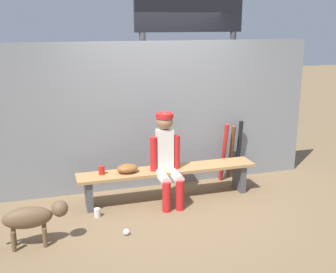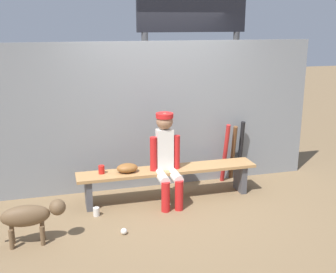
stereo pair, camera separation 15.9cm
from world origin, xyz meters
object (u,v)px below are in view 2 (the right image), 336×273
(player_seated, at_px, (167,156))
(bat_aluminum_red, at_px, (225,153))
(bat_wood_dark, at_px, (233,153))
(baseball, at_px, (124,231))
(baseball_glove, at_px, (127,168))
(cup_on_bench, at_px, (102,170))
(dugout_bench, at_px, (168,175))
(bat_aluminum_black, at_px, (241,150))
(scoreboard, at_px, (196,32))
(dog, at_px, (31,216))
(cup_on_ground, at_px, (96,212))

(player_seated, relative_size, bat_aluminum_red, 1.31)
(bat_wood_dark, height_order, baseball, bat_wood_dark)
(baseball_glove, height_order, cup_on_bench, baseball_glove)
(dugout_bench, relative_size, bat_aluminum_red, 2.66)
(bat_wood_dark, xyz_separation_m, bat_aluminum_black, (0.13, 0.02, 0.02))
(bat_wood_dark, xyz_separation_m, cup_on_bench, (-2.04, -0.39, 0.06))
(bat_wood_dark, bearing_deg, player_seated, -155.79)
(baseball_glove, distance_m, bat_aluminum_red, 1.59)
(bat_aluminum_red, bearing_deg, scoreboard, 101.75)
(baseball_glove, bearing_deg, dugout_bench, 0.00)
(baseball_glove, xyz_separation_m, bat_wood_dark, (1.70, 0.43, -0.06))
(bat_aluminum_black, bearing_deg, bat_aluminum_red, -163.50)
(baseball, distance_m, dog, 1.04)
(bat_aluminum_red, distance_m, scoreboard, 1.96)
(bat_wood_dark, relative_size, bat_aluminum_black, 0.96)
(bat_aluminum_black, relative_size, dog, 1.09)
(bat_wood_dark, xyz_separation_m, dog, (-2.90, -1.21, -0.10))
(scoreboard, bearing_deg, baseball, -126.75)
(scoreboard, bearing_deg, baseball_glove, -137.48)
(baseball_glove, height_order, cup_on_ground, baseball_glove)
(cup_on_ground, bearing_deg, scoreboard, 40.02)
(baseball_glove, relative_size, bat_wood_dark, 0.32)
(bat_wood_dark, bearing_deg, bat_aluminum_red, -156.77)
(bat_aluminum_red, xyz_separation_m, scoreboard, (-0.18, 0.89, 1.74))
(cup_on_ground, height_order, dog, dog)
(bat_wood_dark, relative_size, baseball, 11.95)
(bat_aluminum_red, xyz_separation_m, cup_on_bench, (-1.88, -0.32, 0.03))
(bat_aluminum_red, xyz_separation_m, baseball, (-1.74, -1.20, -0.42))
(player_seated, distance_m, cup_on_bench, 0.87)
(bat_aluminum_red, height_order, dog, bat_aluminum_red)
(baseball, relative_size, dog, 0.09)
(dugout_bench, xyz_separation_m, player_seated, (-0.05, -0.11, 0.31))
(cup_on_ground, bearing_deg, bat_wood_dark, 18.12)
(dugout_bench, distance_m, bat_wood_dark, 1.23)
(cup_on_bench, height_order, scoreboard, scoreboard)
(bat_aluminum_black, height_order, cup_on_bench, bat_aluminum_black)
(player_seated, height_order, scoreboard, scoreboard)
(cup_on_bench, bearing_deg, bat_aluminum_red, 9.68)
(player_seated, xyz_separation_m, bat_aluminum_red, (1.03, 0.47, -0.19))
(baseball, height_order, dog, dog)
(scoreboard, bearing_deg, bat_aluminum_red, -78.25)
(scoreboard, distance_m, dog, 3.76)
(bat_wood_dark, bearing_deg, scoreboard, 112.76)
(bat_wood_dark, xyz_separation_m, baseball, (-1.90, -1.27, -0.40))
(dugout_bench, height_order, bat_aluminum_red, bat_aluminum_red)
(baseball_glove, bearing_deg, bat_wood_dark, 14.19)
(bat_aluminum_red, bearing_deg, bat_wood_dark, 23.23)
(bat_aluminum_black, distance_m, dog, 3.27)
(cup_on_bench, bearing_deg, baseball_glove, -7.25)
(cup_on_ground, height_order, cup_on_bench, cup_on_bench)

